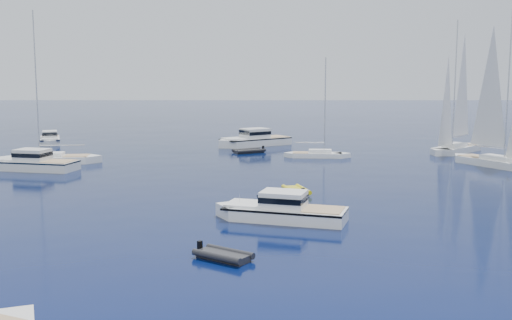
{
  "coord_description": "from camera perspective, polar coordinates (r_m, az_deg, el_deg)",
  "views": [
    {
      "loc": [
        0.69,
        -28.08,
        9.73
      ],
      "look_at": [
        0.52,
        25.56,
        2.2
      ],
      "focal_mm": 43.32,
      "sensor_mm": 36.0,
      "label": 1
    }
  ],
  "objects": [
    {
      "name": "tender_grey_near",
      "position": [
        33.04,
        -3.03,
        -9.15
      ],
      "size": [
        3.7,
        3.35,
        0.95
      ],
      "primitive_type": null,
      "rotation": [
        0.0,
        0.0,
        4.1
      ],
      "color": "black",
      "rests_on": "ground"
    },
    {
      "name": "ground",
      "position": [
        29.72,
        -1.18,
        -11.12
      ],
      "size": [
        400.0,
        400.0,
        0.0
      ],
      "primitive_type": "plane",
      "color": "#07124B",
      "rests_on": "ground"
    },
    {
      "name": "sailboat_centre",
      "position": [
        72.56,
        5.67,
        0.25
      ],
      "size": [
        8.3,
        2.69,
        12.02
      ],
      "primitive_type": null,
      "rotation": [
        0.0,
        0.0,
        4.64
      ],
      "color": "white",
      "rests_on": "ground"
    },
    {
      "name": "motor_cruiser_far_l",
      "position": [
        66.85,
        -20.04,
        -0.86
      ],
      "size": [
        10.91,
        5.45,
        2.75
      ],
      "primitive_type": null,
      "rotation": [
        0.0,
        0.0,
        1.35
      ],
      "color": "silver",
      "rests_on": "ground"
    },
    {
      "name": "motor_cruiser_horizon",
      "position": [
        91.4,
        -18.48,
        1.47
      ],
      "size": [
        5.19,
        8.95,
        2.25
      ],
      "primitive_type": null,
      "rotation": [
        0.0,
        0.0,
        3.46
      ],
      "color": "silver",
      "rests_on": "ground"
    },
    {
      "name": "sailboat_sails_r",
      "position": [
        70.12,
        21.17,
        -0.53
      ],
      "size": [
        8.32,
        11.41,
        16.84
      ],
      "primitive_type": null,
      "rotation": [
        0.0,
        0.0,
        3.67
      ],
      "color": "white",
      "rests_on": "ground"
    },
    {
      "name": "motor_cruiser_centre",
      "position": [
        41.52,
        2.28,
        -5.57
      ],
      "size": [
        10.1,
        5.63,
        2.53
      ],
      "primitive_type": null,
      "rotation": [
        0.0,
        0.0,
        1.28
      ],
      "color": "white",
      "rests_on": "ground"
    },
    {
      "name": "motor_cruiser_distant",
      "position": [
        83.81,
        -0.22,
        1.32
      ],
      "size": [
        11.5,
        9.27,
        3.01
      ],
      "primitive_type": null,
      "rotation": [
        0.0,
        0.0,
        2.16
      ],
      "color": "white",
      "rests_on": "ground"
    },
    {
      "name": "tender_grey_far",
      "position": [
        76.5,
        -0.67,
        0.68
      ],
      "size": [
        4.63,
        3.89,
        0.95
      ],
      "primitive_type": null,
      "rotation": [
        0.0,
        0.0,
        2.07
      ],
      "color": "black",
      "rests_on": "ground"
    },
    {
      "name": "tender_yellow",
      "position": [
        50.8,
        3.73,
        -3.07
      ],
      "size": [
        2.7,
        3.8,
        0.95
      ],
      "primitive_type": null,
      "rotation": [
        0.0,
        0.0,
        0.25
      ],
      "color": "#CFC00C",
      "rests_on": "ground"
    },
    {
      "name": "sailboat_far_l",
      "position": [
        71.34,
        -18.41,
        -0.26
      ],
      "size": [
        11.82,
        4.12,
        17.02
      ],
      "primitive_type": null,
      "rotation": [
        0.0,
        0.0,
        1.67
      ],
      "color": "white",
      "rests_on": "ground"
    },
    {
      "name": "sailboat_sails_far",
      "position": [
        80.88,
        17.99,
        0.69
      ],
      "size": [
        9.93,
        10.35,
        16.74
      ],
      "primitive_type": null,
      "rotation": [
        0.0,
        0.0,
        2.39
      ],
      "color": "silver",
      "rests_on": "ground"
    }
  ]
}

